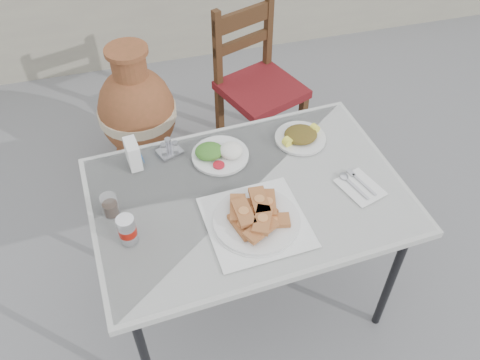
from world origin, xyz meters
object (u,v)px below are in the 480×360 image
object	(u,v)px
pide_plate	(256,216)
chair	(257,84)
cafe_table	(248,201)
cola_glass	(110,206)
napkin_holder	(133,154)
soda_can	(127,230)
salad_chopped_plate	(301,136)
terracotta_urn	(137,113)
condiment_caddy	(169,149)
salad_rice_plate	(219,153)

from	to	relation	value
pide_plate	chair	xyz separation A→B (m)	(0.39, 1.26, -0.31)
cafe_table	chair	distance (m)	1.18
cafe_table	cola_glass	xyz separation A→B (m)	(-0.56, 0.04, 0.10)
chair	napkin_holder	bearing A→B (deg)	-155.65
cafe_table	soda_can	world-z (taller)	soda_can
soda_can	chair	xyz separation A→B (m)	(0.88, 1.22, -0.34)
cafe_table	pide_plate	size ratio (longest dim) A/B	3.31
cafe_table	napkin_holder	world-z (taller)	napkin_holder
salad_chopped_plate	soda_can	bearing A→B (deg)	-155.51
napkin_holder	pide_plate	bearing A→B (deg)	-54.42
cola_glass	terracotta_urn	distance (m)	1.24
chair	terracotta_urn	world-z (taller)	chair
salad_chopped_plate	condiment_caddy	world-z (taller)	condiment_caddy
salad_chopped_plate	chair	world-z (taller)	chair
salad_chopped_plate	soda_can	size ratio (longest dim) A/B	1.90
cola_glass	soda_can	bearing A→B (deg)	-70.92
cola_glass	condiment_caddy	distance (m)	0.41
soda_can	terracotta_urn	bearing A→B (deg)	84.04
pide_plate	terracotta_urn	world-z (taller)	pide_plate
cola_glass	chair	distance (m)	1.45
salad_chopped_plate	napkin_holder	xyz separation A→B (m)	(-0.76, 0.03, 0.04)
soda_can	condiment_caddy	xyz separation A→B (m)	(0.23, 0.44, -0.04)
pide_plate	salad_rice_plate	bearing A→B (deg)	97.01
cafe_table	cola_glass	distance (m)	0.57
pide_plate	condiment_caddy	distance (m)	0.55
cola_glass	napkin_holder	size ratio (longest dim) A/B	0.77
pide_plate	chair	world-z (taller)	chair
terracotta_urn	napkin_holder	bearing A→B (deg)	-94.14
salad_chopped_plate	cafe_table	bearing A→B (deg)	-141.09
cafe_table	cola_glass	bearing A→B (deg)	176.37
cola_glass	condiment_caddy	xyz separation A→B (m)	(0.28, 0.29, -0.02)
salad_rice_plate	terracotta_urn	world-z (taller)	salad_rice_plate
salad_rice_plate	cola_glass	world-z (taller)	cola_glass
soda_can	condiment_caddy	world-z (taller)	soda_can
salad_rice_plate	pide_plate	bearing A→B (deg)	-82.99
salad_rice_plate	cola_glass	distance (m)	0.54
napkin_holder	terracotta_urn	bearing A→B (deg)	78.74
soda_can	napkin_holder	size ratio (longest dim) A/B	1.00
napkin_holder	salad_chopped_plate	bearing A→B (deg)	-9.72
terracotta_urn	salad_rice_plate	bearing A→B (deg)	-71.88
pide_plate	cola_glass	size ratio (longest dim) A/B	4.26
napkin_holder	condiment_caddy	distance (m)	0.17
cola_glass	terracotta_urn	bearing A→B (deg)	80.66
pide_plate	condiment_caddy	size ratio (longest dim) A/B	3.24
salad_chopped_plate	cola_glass	distance (m)	0.91
salad_rice_plate	condiment_caddy	bearing A→B (deg)	158.76
pide_plate	chair	distance (m)	1.36
napkin_holder	terracotta_urn	size ratio (longest dim) A/B	0.15
condiment_caddy	terracotta_urn	world-z (taller)	condiment_caddy
pide_plate	chair	size ratio (longest dim) A/B	0.41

